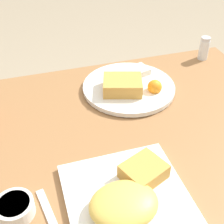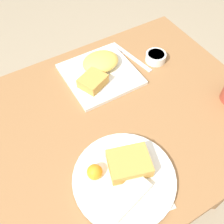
% 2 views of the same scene
% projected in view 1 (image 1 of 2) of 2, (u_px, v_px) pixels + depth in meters
% --- Properties ---
extents(dining_table, '(1.01, 0.76, 0.74)m').
position_uv_depth(dining_table, '(124.00, 160.00, 0.87)').
color(dining_table, olive).
rests_on(dining_table, ground_plane).
extents(menu_card, '(0.22, 0.25, 0.00)m').
position_uv_depth(menu_card, '(125.00, 88.00, 0.99)').
color(menu_card, beige).
rests_on(menu_card, dining_table).
extents(plate_square_near, '(0.25, 0.25, 0.06)m').
position_uv_depth(plate_square_near, '(128.00, 197.00, 0.64)').
color(plate_square_near, white).
rests_on(plate_square_near, dining_table).
extents(plate_oval_far, '(0.29, 0.29, 0.05)m').
position_uv_depth(plate_oval_far, '(129.00, 85.00, 0.97)').
color(plate_oval_far, white).
rests_on(plate_oval_far, menu_card).
extents(sauce_ramekin, '(0.08, 0.08, 0.03)m').
position_uv_depth(sauce_ramekin, '(15.00, 208.00, 0.62)').
color(sauce_ramekin, white).
rests_on(sauce_ramekin, dining_table).
extents(salt_shaker, '(0.03, 0.03, 0.08)m').
position_uv_depth(salt_shaker, '(204.00, 50.00, 1.12)').
color(salt_shaker, white).
rests_on(salt_shaker, dining_table).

